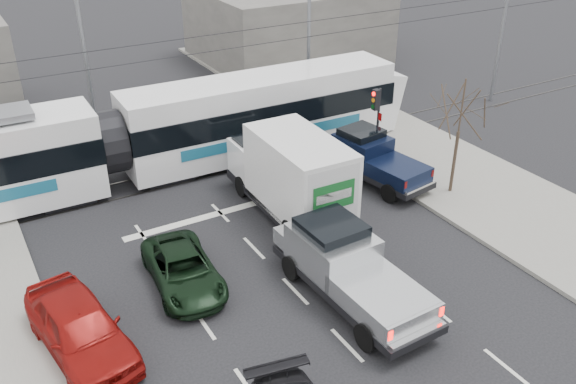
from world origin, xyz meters
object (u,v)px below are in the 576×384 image
traffic_signal (377,110)px  tram (109,144)px  street_lamp_near (306,22)px  silver_pickup (345,265)px  box_truck (292,176)px  bare_tree (461,111)px  green_car (183,270)px  street_lamp_far (79,42)px  red_car (80,328)px  navy_pickup (371,157)px

traffic_signal → tram: size_ratio=0.13×
street_lamp_near → tram: size_ratio=0.32×
silver_pickup → box_truck: box_truck is taller
tram → box_truck: 8.20m
bare_tree → green_car: bare_tree is taller
street_lamp_near → street_lamp_far: (-11.50, 2.00, 0.00)m
silver_pickup → red_car: silver_pickup is taller
traffic_signal → tram: tram is taller
traffic_signal → silver_pickup: traffic_signal is taller
bare_tree → tram: 14.80m
tram → box_truck: size_ratio=3.94×
silver_pickup → green_car: bearing=143.0°
street_lamp_near → red_car: 21.08m
bare_tree → street_lamp_far: street_lamp_far is taller
street_lamp_near → green_car: 17.46m
bare_tree → red_car: 16.46m
bare_tree → street_lamp_far: 17.97m
green_car → traffic_signal: bearing=25.9°
street_lamp_far → tram: size_ratio=0.32×
tram → silver_pickup: bearing=-68.0°
tram → green_car: tram is taller
green_car → street_lamp_far: bearing=92.6°
traffic_signal → navy_pickup: size_ratio=0.66×
green_car → red_car: bearing=-153.4°
silver_pickup → navy_pickup: bearing=45.4°
bare_tree → street_lamp_near: size_ratio=0.56×
bare_tree → silver_pickup: bare_tree is taller
traffic_signal → street_lamp_near: street_lamp_near is taller
bare_tree → red_car: (-16.10, -1.77, -2.95)m
street_lamp_near → box_truck: (-6.53, -9.55, -3.36)m
street_lamp_near → green_car: size_ratio=2.03×
tram → navy_pickup: (10.16, -5.17, -0.95)m
box_truck → red_car: (-9.28, -3.72, -0.91)m
bare_tree → box_truck: size_ratio=0.70×
navy_pickup → red_car: bearing=-170.2°
green_car → red_car: (-3.74, -1.48, 0.23)m
traffic_signal → bare_tree: bearing=-74.2°
bare_tree → traffic_signal: 4.28m
street_lamp_near → silver_pickup: bearing=-117.2°
box_truck → street_lamp_near: bearing=56.9°
bare_tree → silver_pickup: size_ratio=0.77×
traffic_signal → street_lamp_far: bearing=138.3°
street_lamp_near → navy_pickup: street_lamp_near is taller
street_lamp_far → red_car: street_lamp_far is taller
street_lamp_far → navy_pickup: size_ratio=1.64×
box_truck → navy_pickup: size_ratio=1.31×
street_lamp_far → green_car: street_lamp_far is taller
traffic_signal → street_lamp_near: bearing=83.6°
silver_pickup → navy_pickup: 8.54m
box_truck → tram: bearing=133.3°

